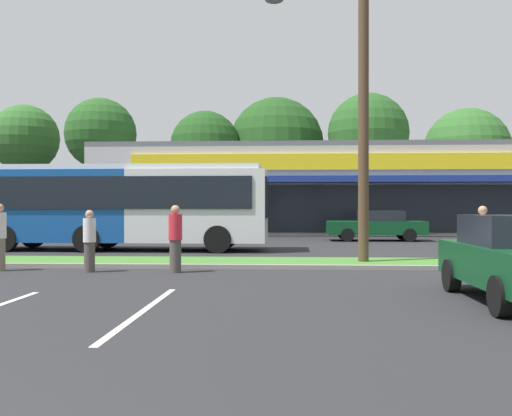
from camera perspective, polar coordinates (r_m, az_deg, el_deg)
The scene contains 17 objects.
grass_median at distance 17.11m, azimuth -8.35°, elevation -5.30°, with size 56.00×2.20×0.12m, color #427A2D.
curb_lip at distance 15.93m, azimuth -9.23°, elevation -5.71°, with size 56.00×0.24×0.12m, color gray.
parking_stripe_2 at distance 9.61m, azimuth -11.13°, elevation -9.97°, with size 0.12×4.80×0.01m, color silver.
storefront_building at distance 38.52m, azimuth 6.24°, elevation 1.72°, with size 27.77×12.85×5.43m.
tree_far_left at distance 54.78m, azimuth -21.92°, elevation 6.39°, with size 5.92×5.92×10.60m.
tree_left at distance 47.53m, azimuth -15.14°, elevation 7.09°, with size 5.61×5.61×10.24m.
tree_mid_left at distance 47.45m, azimuth -5.05°, elevation 6.13°, with size 5.70×5.70×9.47m.
tree_mid at distance 49.38m, azimuth 2.03°, elevation 6.24°, with size 8.10×8.10×10.94m.
tree_mid_right at distance 46.24m, azimuth 11.05°, elevation 7.23°, with size 6.32×6.32×10.54m.
tree_right at distance 49.34m, azimuth 20.17°, elevation 5.30°, with size 6.87×6.87×9.55m.
utility_pole at distance 17.21m, azimuth 10.15°, elevation 14.24°, with size 3.12×2.39×11.04m.
city_bus at distance 22.72m, azimuth -13.37°, elevation 0.36°, with size 11.42×2.76×3.25m.
car_0 at distance 29.31m, azimuth -14.59°, elevation -1.61°, with size 4.20×2.00×1.51m.
car_1 at distance 28.68m, azimuth 11.88°, elevation -1.68°, with size 4.71×1.91×1.48m.
pedestrian_near_bench at distance 15.38m, azimuth -16.17°, elevation -3.15°, with size 0.32×0.32×1.60m.
pedestrian_by_pole at distance 14.83m, azimuth -7.99°, elevation -3.03°, with size 0.35×0.35×1.72m.
pedestrian_far at distance 15.98m, azimuth 21.54°, elevation -2.84°, with size 0.34×0.34×1.71m.
Camera 1 is at (3.39, -2.70, 1.70)m, focal length 40.37 mm.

